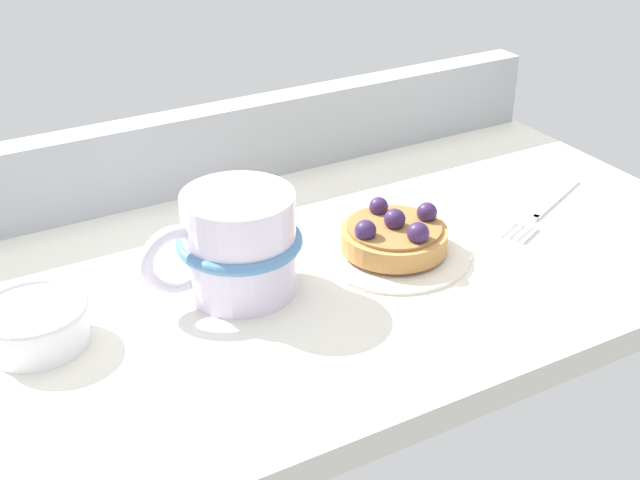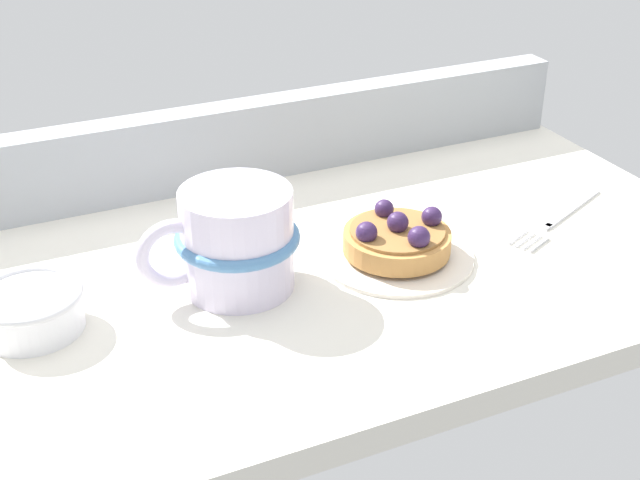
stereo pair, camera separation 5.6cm
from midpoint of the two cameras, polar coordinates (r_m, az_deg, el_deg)
ground_plane at (r=78.48cm, az=-0.91°, el=-1.93°), size 72.10×42.38×2.48cm
window_rail_back at (r=91.92cm, az=-6.84°, el=6.40°), size 70.66×3.32×8.22cm
dessert_plate at (r=78.10cm, az=2.75°, el=-0.77°), size 13.79×13.79×0.77cm
raspberry_tart at (r=77.25cm, az=2.81°, el=0.32°), size 9.51×9.51×3.74cm
coffee_mug at (r=71.53cm, az=-7.68°, el=-0.28°), size 13.70×10.36×8.78cm
dessert_fork at (r=87.84cm, az=12.71°, el=2.02°), size 15.06×7.99×0.60cm
sugar_bowl at (r=69.88cm, az=-20.26°, el=-5.26°), size 8.32×8.32×3.40cm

